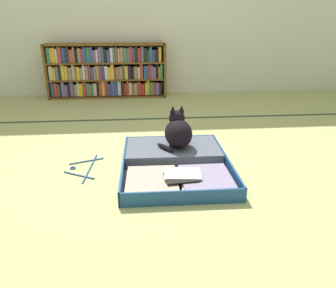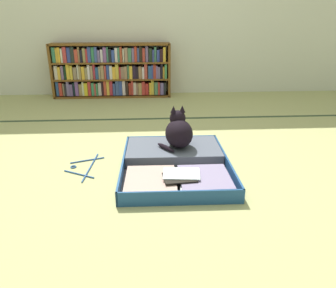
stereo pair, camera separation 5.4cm
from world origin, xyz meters
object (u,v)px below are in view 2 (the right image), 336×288
object	(u,v)px
bookshelf	(111,71)
black_cat	(178,132)
open_suitcase	(175,162)
clothes_hanger	(85,167)

from	to	relation	value
bookshelf	black_cat	distance (m)	2.20
black_cat	open_suitcase	bearing A→B (deg)	-103.03
black_cat	clothes_hanger	xyz separation A→B (m)	(-0.67, -0.14, -0.20)
open_suitcase	clothes_hanger	xyz separation A→B (m)	(-0.63, 0.02, -0.03)
bookshelf	black_cat	size ratio (longest dim) A/B	5.13
bookshelf	open_suitcase	size ratio (longest dim) A/B	1.70
clothes_hanger	open_suitcase	bearing A→B (deg)	-2.11
bookshelf	clothes_hanger	bearing A→B (deg)	-89.32
black_cat	clothes_hanger	size ratio (longest dim) A/B	0.67
open_suitcase	clothes_hanger	distance (m)	0.63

